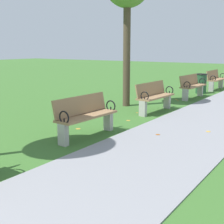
# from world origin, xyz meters

# --- Properties ---
(park_bench_3) EXTENTS (0.53, 1.62, 0.90)m
(park_bench_3) POSITION_xyz_m (-0.50, 6.28, 0.49)
(park_bench_3) COLOR #93704C
(park_bench_3) RESTS_ON ground
(park_bench_4) EXTENTS (0.54, 1.62, 0.90)m
(park_bench_4) POSITION_xyz_m (-0.50, 9.55, 0.49)
(park_bench_4) COLOR #93704C
(park_bench_4) RESTS_ON ground
(park_bench_5) EXTENTS (0.53, 1.62, 0.90)m
(park_bench_5) POSITION_xyz_m (-0.50, 12.73, 0.49)
(park_bench_5) COLOR #93704C
(park_bench_5) RESTS_ON ground
(park_bench_6) EXTENTS (0.47, 1.60, 0.90)m
(park_bench_6) POSITION_xyz_m (-0.50, 15.73, 0.49)
(park_bench_6) COLOR #93704C
(park_bench_6) RESTS_ON ground
(trash_bin) EXTENTS (0.48, 0.48, 0.84)m
(trash_bin) POSITION_xyz_m (-0.65, 14.21, 0.42)
(trash_bin) COLOR #234C2D
(trash_bin) RESTS_ON ground
(scattered_leaves) EXTENTS (4.45, 18.10, 0.02)m
(scattered_leaves) POSITION_xyz_m (0.06, 8.96, 0.01)
(scattered_leaves) COLOR gold
(scattered_leaves) RESTS_ON ground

